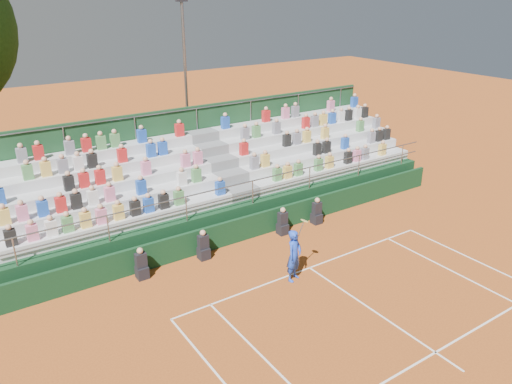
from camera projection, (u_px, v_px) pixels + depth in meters
ground at (310, 268)px, 18.11m from camera, size 90.00×90.00×0.00m
courtside_wall at (260, 224)px, 20.39m from camera, size 20.00×0.15×1.00m
line_officials at (242, 236)px, 19.44m from camera, size 8.34×0.40×1.19m
grandstand at (220, 186)px, 22.65m from camera, size 20.00×5.20×4.40m
tennis_player at (294, 255)px, 17.06m from camera, size 0.94×0.69×2.22m
floodlight_mast at (185, 72)px, 26.90m from camera, size 0.60×0.25×9.16m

